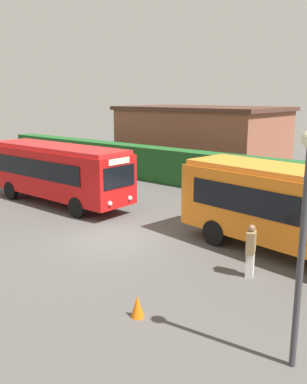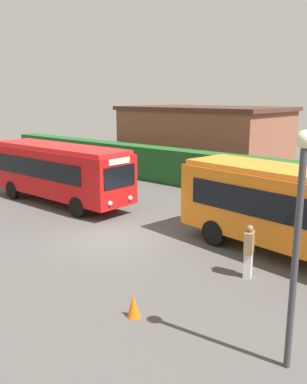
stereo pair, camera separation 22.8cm
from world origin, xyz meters
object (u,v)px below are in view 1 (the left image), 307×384
Objects in this scene: person_center at (251,250)px; lamppost at (304,224)px; person_left at (255,205)px; traffic_cone at (138,306)px; bus_red at (58,170)px; bus_orange at (299,208)px.

person_center is 5.05m from lamppost.
person_left reaches higher than traffic_cone.
lamppost is (3.89, 0.67, 2.89)m from traffic_cone.
person_center reaches higher than person_left.
traffic_cone is (11.20, -5.94, -1.51)m from bus_red.
bus_red is 5.35× the size of person_center.
person_left is 0.98× the size of person_center.
bus_red is 16.04m from lamppost.
person_left is 5.72m from person_center.
lamppost is (2.40, -6.05, 1.36)m from bus_orange.
bus_orange is at bearing 111.64° from lamppost.
person_left is 0.34× the size of lamppost.
person_center is (12.23, -1.78, -0.89)m from bus_red.
bus_red is 15.51× the size of traffic_cone.
traffic_cone is (-1.03, -4.16, -0.61)m from person_center.
bus_red is at bearing -169.61° from bus_orange.
bus_red is at bearing 152.62° from person_center.
bus_red reaches higher than person_center.
person_center is at bearing -8.82° from bus_red.
person_center is at bearing 129.36° from lamppost.
person_left is (9.73, 3.37, -0.92)m from bus_red.
lamppost reaches higher than bus_orange.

